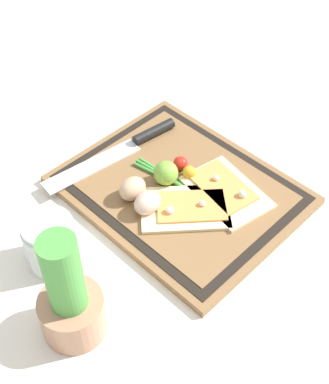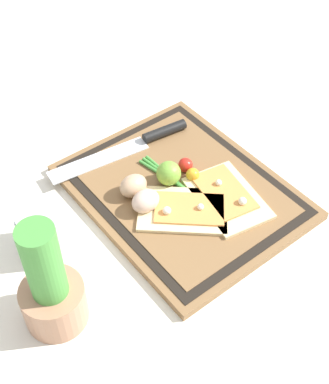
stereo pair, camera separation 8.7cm
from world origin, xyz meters
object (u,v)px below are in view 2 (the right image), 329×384
object	(u,v)px
sauce_jar	(45,233)
lime	(169,173)
egg_pink	(145,200)
knife	(142,141)
cherry_tomato_yellow	(193,174)
herb_pot	(51,290)
pizza_slice_far	(184,210)
cherry_tomato_red	(185,165)
pizza_slice_near	(227,196)
egg_brown	(133,186)

from	to	relation	value
sauce_jar	lime	bearing A→B (deg)	-93.74
egg_pink	knife	bearing A→B (deg)	-34.74
cherry_tomato_yellow	herb_pot	xyz separation A→B (m)	(-0.09, 0.37, 0.04)
lime	cherry_tomato_yellow	xyz separation A→B (m)	(-0.02, -0.04, -0.01)
lime	herb_pot	distance (m)	0.34
pizza_slice_far	sauce_jar	world-z (taller)	sauce_jar
knife	sauce_jar	xyz separation A→B (m)	(-0.11, 0.29, 0.02)
cherry_tomato_red	egg_pink	bearing A→B (deg)	104.18
egg_pink	herb_pot	bearing A→B (deg)	109.71
lime	pizza_slice_near	bearing A→B (deg)	-149.19
cherry_tomato_yellow	sauce_jar	world-z (taller)	sauce_jar
knife	egg_brown	bearing A→B (deg)	137.10
cherry_tomato_yellow	lime	bearing A→B (deg)	61.72
pizza_slice_near	herb_pot	xyz separation A→B (m)	(-0.01, 0.38, 0.05)
knife	sauce_jar	size ratio (longest dim) A/B	3.20
cherry_tomato_yellow	egg_pink	bearing A→B (deg)	91.55
egg_pink	cherry_tomato_yellow	distance (m)	0.12
cherry_tomato_yellow	knife	bearing A→B (deg)	6.09
pizza_slice_far	sauce_jar	bearing A→B (deg)	68.15
pizza_slice_far	egg_pink	world-z (taller)	egg_pink
cherry_tomato_yellow	pizza_slice_near	bearing A→B (deg)	-166.72
herb_pot	sauce_jar	xyz separation A→B (m)	(0.13, -0.06, -0.03)
egg_pink	herb_pot	distance (m)	0.26
pizza_slice_near	cherry_tomato_yellow	size ratio (longest dim) A/B	6.95
cherry_tomato_yellow	sauce_jar	xyz separation A→B (m)	(0.04, 0.31, 0.01)
knife	herb_pot	world-z (taller)	herb_pot
egg_brown	herb_pot	bearing A→B (deg)	117.74
egg_brown	cherry_tomato_yellow	xyz separation A→B (m)	(-0.04, -0.12, -0.01)
pizza_slice_near	herb_pot	distance (m)	0.39
knife	cherry_tomato_yellow	size ratio (longest dim) A/B	11.90
cherry_tomato_yellow	pizza_slice_far	bearing A→B (deg)	129.49
pizza_slice_near	egg_pink	xyz separation A→B (m)	(0.08, 0.14, 0.02)
lime	herb_pot	xyz separation A→B (m)	(-0.11, 0.32, 0.03)
egg_brown	cherry_tomato_yellow	bearing A→B (deg)	-109.28
pizza_slice_near	egg_pink	distance (m)	0.16
egg_pink	cherry_tomato_yellow	world-z (taller)	egg_pink
sauce_jar	egg_brown	bearing A→B (deg)	-89.96
egg_brown	herb_pot	xyz separation A→B (m)	(-0.13, 0.25, 0.04)
pizza_slice_near	cherry_tomato_yellow	xyz separation A→B (m)	(0.08, 0.02, 0.01)
cherry_tomato_red	herb_pot	distance (m)	0.39
herb_pot	knife	bearing A→B (deg)	-55.66
pizza_slice_far	egg_brown	world-z (taller)	egg_brown
pizza_slice_far	cherry_tomato_yellow	world-z (taller)	cherry_tomato_yellow
egg_brown	egg_pink	world-z (taller)	same
pizza_slice_far	sauce_jar	distance (m)	0.26
egg_pink	sauce_jar	size ratio (longest dim) A/B	0.57
cherry_tomato_red	pizza_slice_far	bearing A→B (deg)	139.16
egg_brown	sauce_jar	distance (m)	0.19
egg_brown	cherry_tomato_yellow	distance (m)	0.12
egg_brown	herb_pot	world-z (taller)	herb_pot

